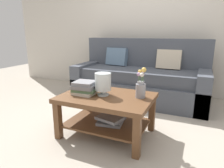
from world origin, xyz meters
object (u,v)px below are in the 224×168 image
at_px(couch, 140,79).
at_px(glass_hurricane_vase, 103,82).
at_px(flower_pitcher, 141,87).
at_px(coffee_table, 107,107).
at_px(book_stack_main, 85,88).

relative_size(couch, glass_hurricane_vase, 8.76).
relative_size(glass_hurricane_vase, flower_pitcher, 0.77).
relative_size(couch, coffee_table, 2.19).
height_order(coffee_table, flower_pitcher, flower_pitcher).
relative_size(couch, flower_pitcher, 6.71).
distance_m(couch, glass_hurricane_vase, 1.42).
bearing_deg(coffee_table, flower_pitcher, 14.43).
xyz_separation_m(book_stack_main, glass_hurricane_vase, (0.22, 0.05, 0.08)).
bearing_deg(glass_hurricane_vase, book_stack_main, -167.92).
height_order(glass_hurricane_vase, flower_pitcher, flower_pitcher).
bearing_deg(book_stack_main, couch, 80.32).
distance_m(couch, coffee_table, 1.40).
relative_size(book_stack_main, glass_hurricane_vase, 1.15).
bearing_deg(book_stack_main, glass_hurricane_vase, 12.08).
xyz_separation_m(couch, book_stack_main, (-0.25, -1.44, 0.19)).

